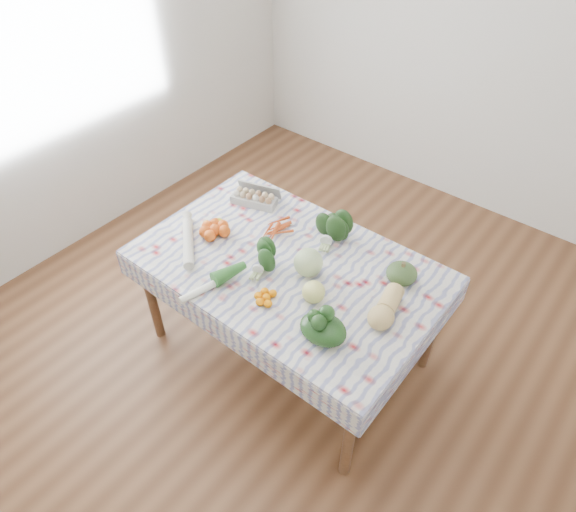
% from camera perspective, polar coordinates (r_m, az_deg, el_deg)
% --- Properties ---
extents(ground, '(4.50, 4.50, 0.00)m').
position_cam_1_polar(ground, '(3.40, 0.00, -10.23)').
color(ground, brown).
rests_on(ground, ground).
extents(wall_back, '(4.00, 0.04, 2.80)m').
position_cam_1_polar(wall_back, '(4.27, 20.92, 22.20)').
color(wall_back, silver).
rests_on(wall_back, ground).
extents(dining_table, '(1.60, 1.00, 0.75)m').
position_cam_1_polar(dining_table, '(2.89, 0.00, -2.07)').
color(dining_table, brown).
rests_on(dining_table, ground).
extents(tablecloth, '(1.66, 1.06, 0.01)m').
position_cam_1_polar(tablecloth, '(2.84, 0.00, -0.95)').
color(tablecloth, silver).
rests_on(tablecloth, dining_table).
extents(egg_carton, '(0.31, 0.19, 0.08)m').
position_cam_1_polar(egg_carton, '(3.24, -3.79, 6.36)').
color(egg_carton, '#B2B1AC').
rests_on(egg_carton, tablecloth).
extents(carrot_bunch, '(0.22, 0.21, 0.03)m').
position_cam_1_polar(carrot_bunch, '(3.03, -0.92, 2.96)').
color(carrot_bunch, '#C74717').
rests_on(carrot_bunch, tablecloth).
extents(kale_bunch, '(0.23, 0.22, 0.16)m').
position_cam_1_polar(kale_bunch, '(2.94, 4.59, 2.94)').
color(kale_bunch, '#1B3A15').
rests_on(kale_bunch, tablecloth).
extents(kabocha_squash, '(0.20, 0.20, 0.11)m').
position_cam_1_polar(kabocha_squash, '(2.77, 12.52, -1.90)').
color(kabocha_squash, '#3A5528').
rests_on(kabocha_squash, tablecloth).
extents(cabbage, '(0.20, 0.20, 0.16)m').
position_cam_1_polar(cabbage, '(2.73, 2.27, -0.71)').
color(cabbage, '#B0CB8A').
rests_on(cabbage, tablecloth).
extents(butternut_squash, '(0.18, 0.30, 0.13)m').
position_cam_1_polar(butternut_squash, '(2.57, 10.87, -5.51)').
color(butternut_squash, '#D8B468').
rests_on(butternut_squash, tablecloth).
extents(orange_cluster, '(0.30, 0.30, 0.08)m').
position_cam_1_polar(orange_cluster, '(3.02, -8.13, 2.90)').
color(orange_cluster, '#E95612').
rests_on(orange_cluster, tablecloth).
extents(broccoli, '(0.20, 0.20, 0.11)m').
position_cam_1_polar(broccoli, '(2.77, -3.06, -0.54)').
color(broccoli, '#224E1D').
rests_on(broccoli, tablecloth).
extents(mandarin_cluster, '(0.19, 0.19, 0.05)m').
position_cam_1_polar(mandarin_cluster, '(2.63, -2.42, -4.59)').
color(mandarin_cluster, orange).
rests_on(mandarin_cluster, tablecloth).
extents(grapefruit, '(0.13, 0.13, 0.12)m').
position_cam_1_polar(grapefruit, '(2.60, 2.86, -4.01)').
color(grapefruit, '#ECEF7B').
rests_on(grapefruit, tablecloth).
extents(spinach_bag, '(0.29, 0.26, 0.10)m').
position_cam_1_polar(spinach_bag, '(2.45, 3.92, -8.09)').
color(spinach_bag, black).
rests_on(spinach_bag, tablecloth).
extents(daikon, '(0.35, 0.32, 0.06)m').
position_cam_1_polar(daikon, '(2.97, -11.04, 1.46)').
color(daikon, silver).
rests_on(daikon, tablecloth).
extents(leek, '(0.13, 0.39, 0.04)m').
position_cam_1_polar(leek, '(2.72, -8.37, -3.10)').
color(leek, white).
rests_on(leek, tablecloth).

